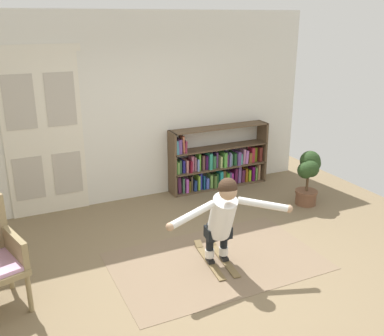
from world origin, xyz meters
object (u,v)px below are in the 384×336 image
(potted_plant, at_px, (309,172))
(person_skier, at_px, (223,215))
(skis_pair, at_px, (215,258))
(bookshelf, at_px, (217,163))

(potted_plant, distance_m, person_skier, 2.38)
(potted_plant, xyz_separation_m, skis_pair, (-2.10, -0.88, -0.50))
(skis_pair, distance_m, person_skier, 0.68)
(bookshelf, relative_size, potted_plant, 2.10)
(skis_pair, relative_size, person_skier, 0.61)
(potted_plant, bearing_deg, skis_pair, -157.17)
(bookshelf, bearing_deg, potted_plant, -53.37)
(bookshelf, height_order, potted_plant, bookshelf)
(person_skier, bearing_deg, bookshelf, 62.72)
(bookshelf, height_order, skis_pair, bookshelf)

